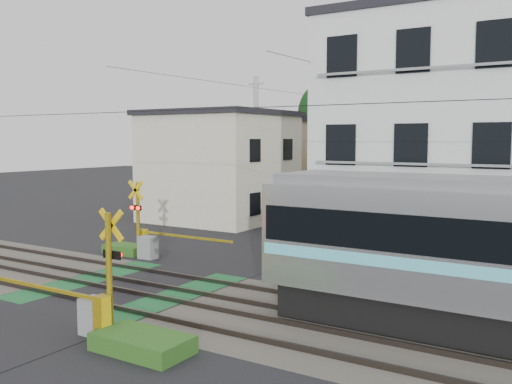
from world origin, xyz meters
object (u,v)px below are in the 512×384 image
Objects in this scene: crossing_signal_near at (96,307)px; crossing_signal_far at (147,240)px; pedestrian at (431,187)px; apartment_block at (477,140)px.

crossing_signal_near is 8.95m from crossing_signal_far.
apartment_block is at bearing 96.88° from pedestrian.
crossing_signal_far is (-5.17, 7.31, 0.00)m from crossing_signal_near.
crossing_signal_near is 0.46× the size of apartment_block.
crossing_signal_near is at bearing -54.71° from crossing_signal_far.
crossing_signal_near is at bearing -114.22° from apartment_block.
crossing_signal_far is 3.03× the size of pedestrian.
pedestrian is (2.76, 30.84, 0.07)m from crossing_signal_far.
crossing_signal_far is 30.97m from pedestrian.
crossing_signal_far is 13.14m from apartment_block.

